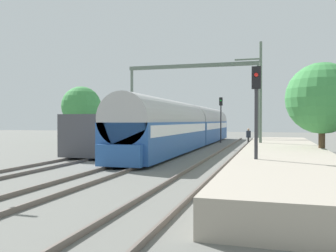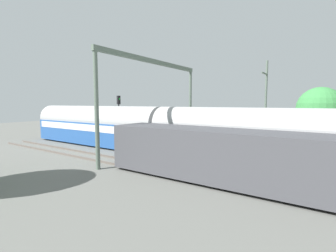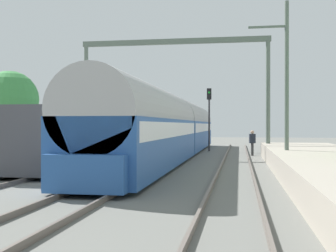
{
  "view_description": "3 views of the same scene",
  "coord_description": "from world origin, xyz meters",
  "px_view_note": "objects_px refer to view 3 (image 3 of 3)",
  "views": [
    {
      "loc": [
        7.27,
        -19.02,
        2.45
      ],
      "look_at": [
        0.0,
        6.09,
        2.06
      ],
      "focal_mm": 38.16,
      "sensor_mm": 36.0,
      "label": 1
    },
    {
      "loc": [
        -16.34,
        1.97,
        4.29
      ],
      "look_at": [
        1.5,
        14.0,
        2.23
      ],
      "focal_mm": 25.85,
      "sensor_mm": 36.0,
      "label": 2
    },
    {
      "loc": [
        4.34,
        -14.46,
        2.1
      ],
      "look_at": [
        0.0,
        11.84,
        2.03
      ],
      "focal_mm": 46.53,
      "sensor_mm": 36.0,
      "label": 3
    }
  ],
  "objects_px": {
    "person_crossing": "(252,141)",
    "catenary_gantry": "(174,72)",
    "freight_car": "(73,137)",
    "railway_signal_far": "(209,111)",
    "passenger_train": "(173,127)"
  },
  "relations": [
    {
      "from": "catenary_gantry",
      "to": "passenger_train",
      "type": "bearing_deg",
      "value": -90.0
    },
    {
      "from": "person_crossing",
      "to": "catenary_gantry",
      "type": "xyz_separation_m",
      "value": [
        -5.19,
        -1.46,
        4.62
      ]
    },
    {
      "from": "passenger_train",
      "to": "railway_signal_far",
      "type": "xyz_separation_m",
      "value": [
        1.92,
        6.82,
        1.26
      ]
    },
    {
      "from": "passenger_train",
      "to": "catenary_gantry",
      "type": "distance_m",
      "value": 3.72
    },
    {
      "from": "freight_car",
      "to": "catenary_gantry",
      "type": "distance_m",
      "value": 9.45
    },
    {
      "from": "passenger_train",
      "to": "freight_car",
      "type": "relative_size",
      "value": 2.53
    },
    {
      "from": "railway_signal_far",
      "to": "catenary_gantry",
      "type": "height_order",
      "value": "catenary_gantry"
    },
    {
      "from": "railway_signal_far",
      "to": "passenger_train",
      "type": "bearing_deg",
      "value": -105.7
    },
    {
      "from": "person_crossing",
      "to": "catenary_gantry",
      "type": "height_order",
      "value": "catenary_gantry"
    },
    {
      "from": "catenary_gantry",
      "to": "railway_signal_far",
      "type": "bearing_deg",
      "value": 72.91
    },
    {
      "from": "passenger_train",
      "to": "freight_car",
      "type": "height_order",
      "value": "passenger_train"
    },
    {
      "from": "freight_car",
      "to": "catenary_gantry",
      "type": "xyz_separation_m",
      "value": [
        4.15,
        7.39,
        4.18
      ]
    },
    {
      "from": "railway_signal_far",
      "to": "freight_car",
      "type": "bearing_deg",
      "value": -114.0
    },
    {
      "from": "person_crossing",
      "to": "catenary_gantry",
      "type": "bearing_deg",
      "value": 0.34
    },
    {
      "from": "freight_car",
      "to": "person_crossing",
      "type": "distance_m",
      "value": 12.88
    }
  ]
}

